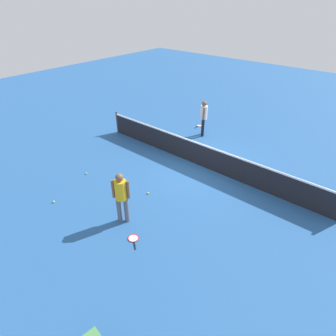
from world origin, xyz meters
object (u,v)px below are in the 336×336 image
player_near_side (121,194)px  tennis_ball_by_net (54,202)px  tennis_racket_far_player (199,126)px  tennis_ball_near_player (86,173)px  tennis_racket_near_player (133,239)px  player_far_side (204,115)px  tennis_ball_midcourt (148,193)px

player_near_side → tennis_ball_by_net: size_ratio=25.76×
tennis_racket_far_player → tennis_ball_by_net: size_ratio=8.83×
tennis_racket_far_player → tennis_ball_near_player: 6.59m
tennis_ball_near_player → tennis_racket_near_player: bearing=-17.2°
tennis_racket_near_player → tennis_racket_far_player: bearing=112.0°
player_near_side → tennis_racket_near_player: bearing=-24.1°
player_near_side → tennis_ball_near_player: bearing=164.7°
tennis_ball_by_net → player_far_side: bearing=83.8°
player_far_side → tennis_racket_near_player: size_ratio=2.97×
player_near_side → tennis_ball_midcourt: player_near_side is taller
tennis_racket_near_player → tennis_ball_midcourt: bearing=122.3°
tennis_ball_near_player → tennis_racket_far_player: bearing=84.0°
tennis_racket_far_player → tennis_ball_by_net: tennis_ball_by_net is taller
player_near_side → tennis_ball_midcourt: size_ratio=25.76×
player_near_side → tennis_ball_by_net: player_near_side is taller
player_far_side → tennis_racket_far_player: (-0.74, 0.81, -1.00)m
tennis_ball_by_net → tennis_ball_midcourt: size_ratio=1.00×
tennis_racket_far_player → tennis_ball_by_net: bearing=-90.5°
tennis_racket_far_player → tennis_ball_near_player: (-0.69, -6.56, 0.02)m
tennis_ball_midcourt → tennis_racket_far_player: bearing=108.5°
player_far_side → tennis_ball_by_net: bearing=-96.2°
player_near_side → tennis_racket_near_player: size_ratio=2.97×
tennis_racket_far_player → tennis_ball_near_player: size_ratio=8.83×
tennis_racket_far_player → tennis_ball_midcourt: 6.26m
player_far_side → tennis_racket_far_player: bearing=132.6°
tennis_racket_far_player → tennis_ball_near_player: tennis_ball_near_player is taller
player_near_side → player_far_side: (-1.61, 6.58, 0.00)m
tennis_racket_near_player → tennis_ball_midcourt: size_ratio=8.68×
player_far_side → tennis_ball_by_net: player_far_side is taller
player_far_side → tennis_ball_midcourt: size_ratio=25.76×
player_near_side → tennis_racket_far_player: size_ratio=2.92×
tennis_racket_far_player → player_far_side: bearing=-47.4°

